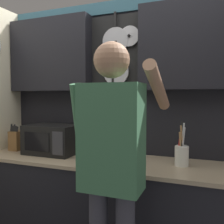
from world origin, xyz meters
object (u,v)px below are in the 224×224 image
(utensil_crock, at_px, (182,154))
(knife_block, at_px, (17,140))
(microwave, at_px, (53,139))
(person, at_px, (112,158))

(utensil_crock, bearing_deg, knife_block, -179.97)
(microwave, height_order, person, person)
(microwave, xyz_separation_m, knife_block, (-0.44, 0.00, -0.04))
(microwave, xyz_separation_m, person, (0.85, -0.60, 0.03))
(microwave, height_order, utensil_crock, utensil_crock)
(microwave, bearing_deg, utensil_crock, 0.07)
(microwave, relative_size, knife_block, 1.79)
(microwave, distance_m, person, 1.04)
(knife_block, height_order, person, person)
(person, bearing_deg, knife_block, 154.99)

